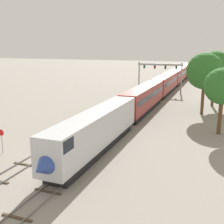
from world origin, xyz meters
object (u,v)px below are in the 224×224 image
object	(u,v)px
signal_gantry	(160,70)
stop_sign	(2,138)
trackside_tree_left	(223,87)
trackside_tree_mid	(215,67)
trackside_tree_right	(205,71)
passenger_train	(166,84)

from	to	relation	value
signal_gantry	stop_sign	size ratio (longest dim) A/B	4.20
trackside_tree_left	trackside_tree_mid	distance (m)	19.75
trackside_tree_left	trackside_tree_mid	bearing A→B (deg)	94.49
signal_gantry	trackside_tree_mid	size ratio (longest dim) A/B	1.08
trackside_tree_left	trackside_tree_right	distance (m)	12.05
signal_gantry	trackside_tree_left	bearing A→B (deg)	-65.63
trackside_tree_right	trackside_tree_mid	bearing A→B (deg)	79.28
signal_gantry	stop_sign	xyz separation A→B (m)	(-7.75, -51.37, -3.88)
stop_sign	signal_gantry	bearing A→B (deg)	81.42
passenger_train	signal_gantry	xyz separation A→B (m)	(-2.25, 2.83, 3.14)
stop_sign	trackside_tree_right	bearing A→B (deg)	54.35
passenger_train	trackside_tree_mid	distance (m)	17.84
passenger_train	trackside_tree_right	distance (m)	23.25
passenger_train	trackside_tree_right	xyz separation A→B (m)	(10.36, -20.17, 5.16)
passenger_train	signal_gantry	world-z (taller)	signal_gantry
passenger_train	trackside_tree_mid	bearing A→B (deg)	-45.61
stop_sign	trackside_tree_mid	distance (m)	42.93
signal_gantry	trackside_tree_mid	xyz separation A→B (m)	(14.13, -14.96, 2.34)
signal_gantry	trackside_tree_left	world-z (taller)	trackside_tree_left
trackside_tree_mid	trackside_tree_right	world-z (taller)	trackside_tree_mid
signal_gantry	stop_sign	world-z (taller)	signal_gantry
trackside_tree_left	passenger_train	bearing A→B (deg)	112.90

